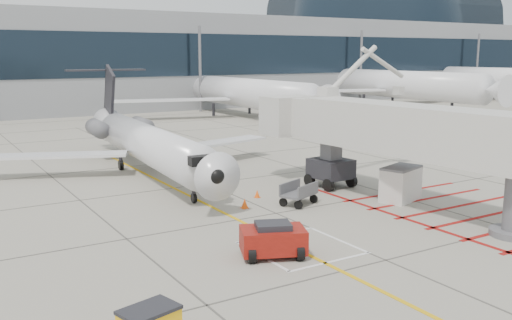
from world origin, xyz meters
TOP-DOWN VIEW (x-y plane):
  - ground_plane at (0.00, 0.00)m, footprint 260.00×260.00m
  - regional_jet at (-2.28, 14.43)m, footprint 23.30×28.47m
  - jet_bridge at (6.69, 1.54)m, footprint 10.11×18.98m
  - pushback_tug at (-3.62, -1.26)m, footprint 3.02×2.49m
  - baggage_cart at (2.00, 4.79)m, footprint 2.37×1.96m
  - ground_power_unit at (7.42, 2.56)m, footprint 2.78×2.13m
  - cone_nose at (-0.89, 5.72)m, footprint 0.38×0.38m
  - cone_side at (0.91, 7.35)m, footprint 0.32×0.32m
  - terminal_building at (10.00, 70.00)m, footprint 180.00×28.00m
  - terminal_glass_band at (10.00, 55.95)m, footprint 180.00×0.10m
  - terminal_dome at (70.00, 70.00)m, footprint 40.00×28.00m
  - bg_aircraft_c at (21.69, 46.00)m, footprint 33.52×37.24m
  - bg_aircraft_d at (48.67, 46.00)m, footprint 37.49×41.65m
  - bg_aircraft_e at (74.29, 46.00)m, footprint 38.18×42.42m

SIDE VIEW (x-z plane):
  - ground_plane at x=0.00m, z-range 0.00..0.00m
  - cone_side at x=0.91m, z-range 0.00..0.44m
  - cone_nose at x=-0.89m, z-range 0.00..0.53m
  - baggage_cart at x=2.00m, z-range 0.00..1.28m
  - pushback_tug at x=-3.62m, z-range 0.00..1.51m
  - ground_power_unit at x=7.42m, z-range 0.00..1.95m
  - regional_jet at x=-2.28m, z-range 0.00..7.07m
  - jet_bridge at x=6.69m, z-range 0.00..7.34m
  - bg_aircraft_c at x=21.69m, z-range 0.00..11.17m
  - bg_aircraft_d at x=48.67m, z-range 0.00..12.50m
  - bg_aircraft_e at x=74.29m, z-range 0.00..12.73m
  - terminal_building at x=10.00m, z-range 0.00..14.00m
  - terminal_glass_band at x=10.00m, z-range 5.00..11.00m
  - terminal_dome at x=70.00m, z-range 0.00..28.00m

